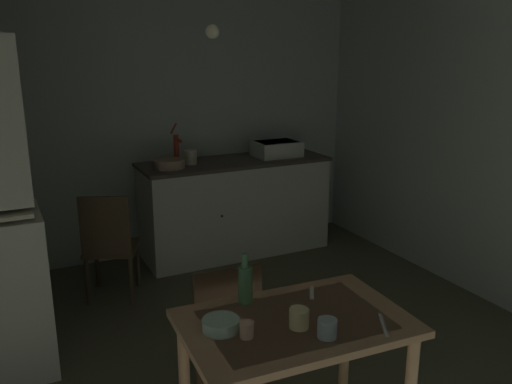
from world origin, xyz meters
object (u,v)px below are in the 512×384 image
object	(u,v)px
sink_basin	(276,148)
mixing_bowl_counter	(169,164)
hand_pump	(176,147)
dining_table	(295,342)
serving_bowl_wide	(221,325)
mug_dark	(327,328)
chair_by_counter	(110,245)
glass_bottle	(245,283)
chair_far_side	(221,329)

from	to	relation	value
sink_basin	mixing_bowl_counter	distance (m)	1.12
sink_basin	mixing_bowl_counter	size ratio (longest dim) A/B	1.59
hand_pump	dining_table	bearing A→B (deg)	-96.96
sink_basin	dining_table	xyz separation A→B (m)	(-1.35, -2.69, -0.36)
hand_pump	serving_bowl_wide	distance (m)	2.77
serving_bowl_wide	mug_dark	size ratio (longest dim) A/B	1.95
mug_dark	hand_pump	bearing A→B (deg)	84.36
hand_pump	chair_by_counter	bearing A→B (deg)	-143.49
mixing_bowl_counter	chair_by_counter	bearing A→B (deg)	-144.58
chair_by_counter	serving_bowl_wide	world-z (taller)	chair_by_counter
serving_bowl_wide	glass_bottle	size ratio (longest dim) A/B	0.65
chair_far_side	mixing_bowl_counter	bearing A→B (deg)	79.87
chair_far_side	chair_by_counter	bearing A→B (deg)	100.42
dining_table	chair_by_counter	world-z (taller)	chair_by_counter
hand_pump	mug_dark	bearing A→B (deg)	-95.64
chair_by_counter	mug_dark	size ratio (longest dim) A/B	10.49
hand_pump	chair_far_side	size ratio (longest dim) A/B	0.45
dining_table	chair_far_side	size ratio (longest dim) A/B	1.25
hand_pump	chair_far_side	bearing A→B (deg)	-102.32
mixing_bowl_counter	hand_pump	bearing A→B (deg)	42.84
hand_pump	mixing_bowl_counter	world-z (taller)	hand_pump
hand_pump	serving_bowl_wide	size ratio (longest dim) A/B	2.34
mug_dark	serving_bowl_wide	bearing A→B (deg)	146.33
serving_bowl_wide	sink_basin	bearing A→B (deg)	57.08
hand_pump	chair_by_counter	world-z (taller)	hand_pump
dining_table	glass_bottle	distance (m)	0.36
dining_table	glass_bottle	bearing A→B (deg)	117.20
mixing_bowl_counter	glass_bottle	world-z (taller)	glass_bottle
sink_basin	mug_dark	xyz separation A→B (m)	(-1.31, -2.88, -0.20)
glass_bottle	hand_pump	bearing A→B (deg)	79.29
glass_bottle	mixing_bowl_counter	bearing A→B (deg)	81.28
sink_basin	mug_dark	size ratio (longest dim) A/B	5.15
dining_table	serving_bowl_wide	world-z (taller)	serving_bowl_wide
chair_by_counter	mug_dark	bearing A→B (deg)	-78.58
dining_table	sink_basin	bearing A→B (deg)	63.31
dining_table	mug_dark	world-z (taller)	mug_dark
chair_far_side	chair_by_counter	size ratio (longest dim) A/B	0.96
sink_basin	serving_bowl_wide	size ratio (longest dim) A/B	2.64
dining_table	chair_by_counter	bearing A→B (deg)	101.27
chair_far_side	sink_basin	bearing A→B (deg)	54.87
sink_basin	chair_by_counter	world-z (taller)	sink_basin
dining_table	serving_bowl_wide	distance (m)	0.38
mixing_bowl_counter	mug_dark	world-z (taller)	mixing_bowl_counter
sink_basin	chair_far_side	world-z (taller)	sink_basin
hand_pump	glass_bottle	size ratio (longest dim) A/B	1.52
sink_basin	serving_bowl_wide	xyz separation A→B (m)	(-1.70, -2.62, -0.22)
mixing_bowl_counter	chair_by_counter	xyz separation A→B (m)	(-0.66, -0.47, -0.50)
mug_dark	glass_bottle	distance (m)	0.49
hand_pump	mug_dark	distance (m)	2.95
chair_by_counter	mug_dark	xyz separation A→B (m)	(0.48, -2.36, 0.34)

